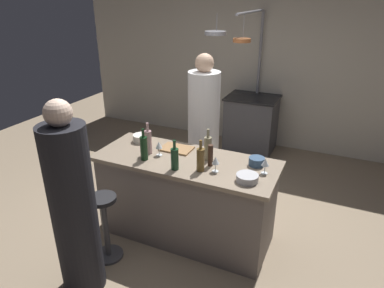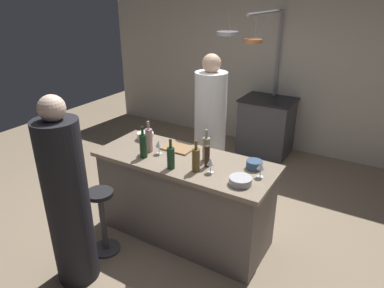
% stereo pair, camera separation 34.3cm
% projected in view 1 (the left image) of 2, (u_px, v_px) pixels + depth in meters
% --- Properties ---
extents(ground_plane, '(9.00, 9.00, 0.00)m').
position_uv_depth(ground_plane, '(186.00, 234.00, 3.72)').
color(ground_plane, gray).
extents(back_wall, '(6.40, 0.16, 2.60)m').
position_uv_depth(back_wall, '(261.00, 66.00, 5.57)').
color(back_wall, beige).
rests_on(back_wall, ground_plane).
extents(kitchen_island, '(1.80, 0.72, 0.90)m').
position_uv_depth(kitchen_island, '(186.00, 198.00, 3.53)').
color(kitchen_island, slate).
rests_on(kitchen_island, ground_plane).
extents(stove_range, '(0.80, 0.64, 0.89)m').
position_uv_depth(stove_range, '(251.00, 123.00, 5.58)').
color(stove_range, '#47474C').
rests_on(stove_range, ground_plane).
extents(chef, '(0.37, 0.37, 1.77)m').
position_uv_depth(chef, '(203.00, 133.00, 4.17)').
color(chef, white).
rests_on(chef, ground_plane).
extents(bar_stool_left, '(0.28, 0.28, 0.68)m').
position_uv_depth(bar_stool_left, '(105.00, 224.00, 3.26)').
color(bar_stool_left, '#4C4C51').
rests_on(bar_stool_left, ground_plane).
extents(guest_left, '(0.36, 0.36, 1.71)m').
position_uv_depth(guest_left, '(74.00, 209.00, 2.77)').
color(guest_left, black).
rests_on(guest_left, ground_plane).
extents(overhead_pot_rack, '(0.60, 1.35, 2.17)m').
position_uv_depth(overhead_pot_rack, '(243.00, 52.00, 4.78)').
color(overhead_pot_rack, gray).
rests_on(overhead_pot_rack, ground_plane).
extents(cutting_board, '(0.32, 0.22, 0.02)m').
position_uv_depth(cutting_board, '(177.00, 149.00, 3.56)').
color(cutting_board, '#997047').
rests_on(cutting_board, kitchen_island).
extents(pepper_mill, '(0.05, 0.05, 0.21)m').
position_uv_depth(pepper_mill, '(210.00, 155.00, 3.18)').
color(pepper_mill, '#382319').
rests_on(pepper_mill, kitchen_island).
extents(wine_bottle_red, '(0.07, 0.07, 0.32)m').
position_uv_depth(wine_bottle_red, '(144.00, 148.00, 3.30)').
color(wine_bottle_red, '#143319').
rests_on(wine_bottle_red, kitchen_island).
extents(wine_bottle_green, '(0.07, 0.07, 0.29)m').
position_uv_depth(wine_bottle_green, '(174.00, 158.00, 3.12)').
color(wine_bottle_green, '#193D23').
rests_on(wine_bottle_green, kitchen_island).
extents(wine_bottle_white, '(0.07, 0.07, 0.31)m').
position_uv_depth(wine_bottle_white, '(208.00, 148.00, 3.30)').
color(wine_bottle_white, gray).
rests_on(wine_bottle_white, kitchen_island).
extents(wine_bottle_amber, '(0.07, 0.07, 0.30)m').
position_uv_depth(wine_bottle_amber, '(201.00, 159.00, 3.09)').
color(wine_bottle_amber, brown).
rests_on(wine_bottle_amber, kitchen_island).
extents(wine_bottle_rose, '(0.07, 0.07, 0.32)m').
position_uv_depth(wine_bottle_rose, '(148.00, 142.00, 3.43)').
color(wine_bottle_rose, '#B78C8E').
rests_on(wine_bottle_rose, kitchen_island).
extents(wine_glass_near_left_guest, '(0.07, 0.07, 0.15)m').
position_uv_depth(wine_glass_near_left_guest, '(216.00, 161.00, 3.08)').
color(wine_glass_near_left_guest, silver).
rests_on(wine_glass_near_left_guest, kitchen_island).
extents(wine_glass_by_chef, '(0.07, 0.07, 0.15)m').
position_uv_depth(wine_glass_by_chef, '(159.00, 146.00, 3.39)').
color(wine_glass_by_chef, silver).
rests_on(wine_glass_by_chef, kitchen_island).
extents(wine_glass_near_right_guest, '(0.07, 0.07, 0.15)m').
position_uv_depth(wine_glass_near_right_guest, '(265.00, 163.00, 3.04)').
color(wine_glass_near_right_guest, silver).
rests_on(wine_glass_near_right_guest, kitchen_island).
extents(mixing_bowl_ceramic, '(0.18, 0.18, 0.08)m').
position_uv_depth(mixing_bowl_ceramic, '(141.00, 138.00, 3.74)').
color(mixing_bowl_ceramic, silver).
rests_on(mixing_bowl_ceramic, kitchen_island).
extents(mixing_bowl_blue, '(0.15, 0.15, 0.08)m').
position_uv_depth(mixing_bowl_blue, '(257.00, 161.00, 3.22)').
color(mixing_bowl_blue, '#334C6B').
rests_on(mixing_bowl_blue, kitchen_island).
extents(mixing_bowl_steel, '(0.19, 0.19, 0.06)m').
position_uv_depth(mixing_bowl_steel, '(247.00, 178.00, 2.95)').
color(mixing_bowl_steel, '#B7B7BC').
rests_on(mixing_bowl_steel, kitchen_island).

